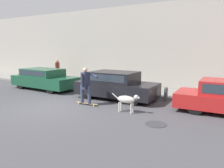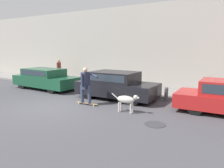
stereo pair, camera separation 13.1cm
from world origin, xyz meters
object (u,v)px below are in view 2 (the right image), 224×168
object	(u,v)px
dog	(126,100)
skateboarder	(86,84)
parked_car_0	(45,79)
pedestrian_with_bag	(59,69)
fire_hydrant	(166,94)
parked_car_1	(116,85)

from	to	relation	value
dog	skateboarder	bearing A→B (deg)	174.32
parked_car_0	dog	distance (m)	6.81
skateboarder	pedestrian_with_bag	size ratio (longest dim) A/B	1.92
pedestrian_with_bag	fire_hydrant	size ratio (longest dim) A/B	2.25
parked_car_0	pedestrian_with_bag	xyz separation A→B (m)	(-1.11, 2.28, 0.35)
parked_car_1	fire_hydrant	xyz separation A→B (m)	(2.27, 0.77, -0.30)
dog	pedestrian_with_bag	xyz separation A→B (m)	(-7.67, 4.13, 0.48)
parked_car_0	dog	bearing A→B (deg)	-13.52
pedestrian_with_bag	fire_hydrant	xyz separation A→B (m)	(8.42, -1.51, -0.61)
dog	fire_hydrant	distance (m)	2.72
parked_car_0	fire_hydrant	size ratio (longest dim) A/B	6.35
parked_car_1	pedestrian_with_bag	distance (m)	6.56
parked_car_0	skateboarder	world-z (taller)	skateboarder
parked_car_1	dog	bearing A→B (deg)	-50.89
fire_hydrant	pedestrian_with_bag	bearing A→B (deg)	169.80
parked_car_0	parked_car_1	xyz separation A→B (m)	(5.03, -0.00, 0.03)
dog	skateboarder	xyz separation A→B (m)	(-2.06, 0.11, 0.44)
parked_car_1	parked_car_0	bearing A→B (deg)	179.42
parked_car_0	dog	world-z (taller)	parked_car_0
parked_car_0	parked_car_1	distance (m)	5.03
parked_car_0	pedestrian_with_bag	world-z (taller)	pedestrian_with_bag
skateboarder	parked_car_0	bearing A→B (deg)	155.70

